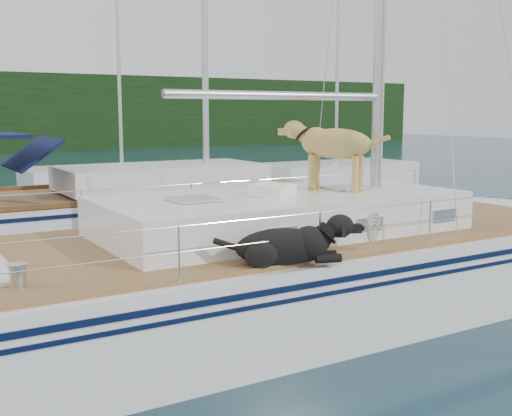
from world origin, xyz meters
TOP-DOWN VIEW (x-y plane):
  - ground at (0.00, 0.00)m, footprint 120.00×120.00m
  - main_sailboat at (0.11, -0.01)m, footprint 12.00×4.04m
  - neighbor_sailboat at (0.65, 6.67)m, footprint 11.00×3.50m
  - bg_boat_center at (4.00, 16.00)m, footprint 7.20×3.00m
  - bg_boat_east at (12.00, 13.00)m, footprint 6.40×3.00m

SIDE VIEW (x-z plane):
  - ground at x=0.00m, z-range 0.00..0.00m
  - bg_boat_center at x=4.00m, z-range -5.37..6.28m
  - bg_boat_east at x=12.00m, z-range -5.37..6.28m
  - neighbor_sailboat at x=0.65m, z-range -6.02..7.28m
  - main_sailboat at x=0.11m, z-range -6.32..7.69m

